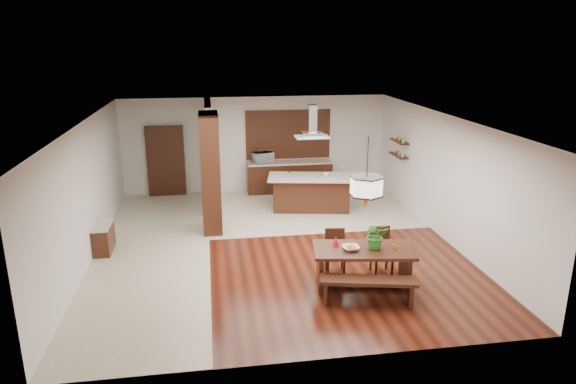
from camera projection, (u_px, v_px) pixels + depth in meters
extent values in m
plane|color=#351209|center=(275.00, 244.00, 11.83)|extent=(9.00, 9.00, 0.00)
cube|color=white|center=(274.00, 119.00, 11.00)|extent=(8.00, 9.00, 0.04)
cube|color=silver|center=(255.00, 145.00, 15.68)|extent=(8.00, 0.04, 2.90)
cube|color=silver|center=(317.00, 270.00, 7.16)|extent=(8.00, 0.04, 2.90)
cube|color=silver|center=(87.00, 192.00, 10.82)|extent=(0.04, 9.00, 2.90)
cube|color=silver|center=(444.00, 177.00, 12.01)|extent=(0.04, 9.00, 2.90)
cube|color=beige|center=(153.00, 252.00, 11.42)|extent=(2.50, 9.00, 0.01)
cube|color=beige|center=(308.00, 208.00, 14.38)|extent=(5.50, 4.00, 0.01)
cube|color=#36200D|center=(274.00, 120.00, 11.01)|extent=(8.00, 9.00, 0.02)
cube|color=black|center=(211.00, 173.00, 12.35)|extent=(0.45, 1.00, 2.90)
cube|color=silver|center=(210.00, 155.00, 14.33)|extent=(0.18, 2.40, 2.90)
cube|color=black|center=(104.00, 238.00, 11.36)|extent=(0.37, 0.88, 0.63)
cube|color=black|center=(166.00, 161.00, 15.30)|extent=(1.10, 0.20, 2.10)
cube|color=black|center=(289.00, 177.00, 15.83)|extent=(2.60, 0.60, 0.90)
cube|color=beige|center=(289.00, 162.00, 15.69)|extent=(2.60, 0.62, 0.05)
cube|color=#9E6A2F|center=(288.00, 134.00, 15.70)|extent=(2.60, 0.08, 1.50)
cube|color=black|center=(398.00, 155.00, 14.47)|extent=(0.26, 0.90, 0.04)
cube|color=black|center=(399.00, 141.00, 14.35)|extent=(0.26, 0.90, 0.04)
cube|color=black|center=(363.00, 250.00, 9.63)|extent=(1.99, 1.21, 0.06)
cube|color=black|center=(320.00, 269.00, 9.74)|extent=(0.20, 0.75, 0.72)
cube|color=black|center=(405.00, 269.00, 9.74)|extent=(0.20, 0.75, 0.72)
imported|color=#2B7A28|center=(376.00, 235.00, 9.56)|extent=(0.50, 0.45, 0.52)
imported|color=beige|center=(351.00, 248.00, 9.54)|extent=(0.32, 0.32, 0.08)
cone|color=red|center=(336.00, 241.00, 9.70)|extent=(0.18, 0.18, 0.22)
cylinder|color=gold|center=(394.00, 247.00, 9.55)|extent=(0.08, 0.08, 0.10)
cube|color=black|center=(311.00, 194.00, 14.10)|extent=(2.16, 1.13, 0.92)
cube|color=beige|center=(312.00, 177.00, 13.91)|extent=(2.51, 1.43, 0.05)
imported|color=white|center=(326.00, 174.00, 13.92)|extent=(0.17, 0.17, 0.11)
imported|color=silver|center=(263.00, 157.00, 15.51)|extent=(0.70, 0.60, 0.33)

